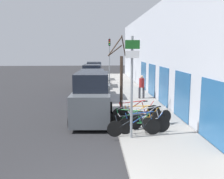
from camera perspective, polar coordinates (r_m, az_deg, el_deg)
ground_plane at (r=16.67m, az=-4.09°, el=-2.97°), size 80.00×80.00×0.00m
sidewalk_curb at (r=19.56m, az=3.58°, el=-0.96°), size 3.20×32.00×0.15m
building_facade at (r=19.50m, az=8.85°, el=8.21°), size 0.23×32.00×6.50m
signpost at (r=9.23m, az=4.55°, el=1.68°), size 0.53×0.11×3.81m
bicycle_0 at (r=9.82m, az=5.13°, el=-8.41°), size 2.14×0.44×0.87m
bicycle_1 at (r=10.15m, az=7.33°, el=-7.82°), size 2.17×0.44×0.89m
bicycle_2 at (r=10.57m, az=4.64°, el=-7.16°), size 1.80×1.13×0.86m
bicycle_3 at (r=11.03m, az=8.97°, el=-6.47°), size 2.04×1.01×0.89m
bicycle_4 at (r=11.40m, az=6.76°, el=-5.98°), size 2.10×0.54×0.86m
bicycle_5 at (r=11.73m, az=5.65°, el=-5.29°), size 2.38×0.68×0.99m
parked_car_0 at (r=12.31m, az=-4.48°, el=-2.12°), size 2.15×4.40×2.38m
parked_car_1 at (r=17.50m, az=-4.54°, el=0.79°), size 2.02×4.64×2.11m
parked_car_2 at (r=22.95m, az=-4.57°, el=2.80°), size 2.05×4.62×2.15m
parked_car_3 at (r=28.25m, az=-4.16°, el=3.97°), size 2.00×4.41×2.15m
pedestrian_near at (r=17.22m, az=6.79°, el=1.00°), size 0.42×0.36×1.60m
street_tree at (r=13.04m, az=2.03°, el=2.41°), size 1.04×0.96×4.06m
traffic_light at (r=25.06m, az=-0.59°, el=8.05°), size 0.20×0.30×4.50m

